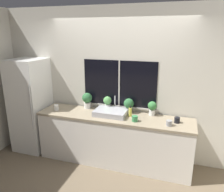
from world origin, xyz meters
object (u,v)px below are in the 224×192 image
(potted_plant_center_right, at_px, (129,104))
(mug_white, at_px, (56,107))
(potted_plant_far_right, at_px, (152,107))
(mug_grey, at_px, (169,123))
(potted_plant_far_left, at_px, (87,99))
(mug_green, at_px, (135,119))
(mug_black, at_px, (177,120))
(refrigerator, at_px, (32,105))
(soap_bottle, at_px, (130,112))
(sink, at_px, (111,112))
(potted_plant_center_left, at_px, (107,102))

(potted_plant_center_right, relative_size, mug_white, 2.53)
(potted_plant_center_right, bearing_deg, potted_plant_far_right, 0.00)
(potted_plant_center_right, distance_m, mug_grey, 0.81)
(potted_plant_far_left, distance_m, mug_green, 1.05)
(mug_black, bearing_deg, refrigerator, 179.48)
(soap_bottle, bearing_deg, sink, -174.11)
(refrigerator, height_order, soap_bottle, refrigerator)
(sink, relative_size, mug_black, 5.97)
(potted_plant_far_right, height_order, mug_green, potted_plant_far_right)
(potted_plant_far_right, xyz_separation_m, mug_black, (0.42, -0.20, -0.10))
(potted_plant_center_right, distance_m, mug_white, 1.33)
(mug_white, height_order, mug_black, mug_white)
(mug_white, bearing_deg, mug_black, 2.14)
(potted_plant_far_left, relative_size, mug_black, 3.21)
(mug_white, xyz_separation_m, mug_black, (2.12, 0.08, -0.01))
(soap_bottle, xyz_separation_m, mug_white, (-1.36, -0.13, -0.03))
(potted_plant_far_right, xyz_separation_m, mug_white, (-1.70, -0.28, -0.09))
(potted_plant_center_left, bearing_deg, mug_green, -30.85)
(soap_bottle, bearing_deg, potted_plant_far_left, 169.87)
(mug_white, bearing_deg, mug_grey, -2.12)
(potted_plant_center_left, relative_size, mug_grey, 2.90)
(refrigerator, xyz_separation_m, mug_black, (2.74, -0.02, 0.03))
(potted_plant_far_right, bearing_deg, sink, -164.45)
(potted_plant_center_right, bearing_deg, mug_green, -61.76)
(potted_plant_far_left, xyz_separation_m, potted_plant_far_right, (1.21, 0.00, -0.03))
(soap_bottle, xyz_separation_m, mug_green, (0.12, -0.19, -0.03))
(mug_grey, bearing_deg, mug_black, 54.03)
(soap_bottle, relative_size, mug_black, 2.04)
(potted_plant_center_right, bearing_deg, potted_plant_far_left, 180.00)
(refrigerator, height_order, mug_white, refrigerator)
(potted_plant_far_left, distance_m, mug_grey, 1.57)
(potted_plant_far_left, height_order, potted_plant_far_right, potted_plant_far_left)
(potted_plant_far_left, relative_size, potted_plant_center_right, 1.13)
(refrigerator, relative_size, sink, 3.25)
(potted_plant_far_right, distance_m, soap_bottle, 0.38)
(sink, xyz_separation_m, potted_plant_center_right, (0.27, 0.19, 0.11))
(potted_plant_far_right, relative_size, mug_black, 2.71)
(sink, height_order, potted_plant_far_right, sink)
(potted_plant_center_right, height_order, mug_white, potted_plant_center_right)
(sink, xyz_separation_m, soap_bottle, (0.33, 0.03, 0.03))
(potted_plant_far_left, bearing_deg, soap_bottle, -10.13)
(potted_plant_far_left, bearing_deg, mug_black, -7.07)
(refrigerator, height_order, potted_plant_center_left, refrigerator)
(potted_plant_center_right, relative_size, mug_green, 2.74)
(potted_plant_far_right, bearing_deg, mug_grey, -48.73)
(potted_plant_center_left, height_order, potted_plant_far_right, potted_plant_center_left)
(potted_plant_center_left, distance_m, mug_white, 0.94)
(potted_plant_far_right, distance_m, mug_green, 0.43)
(potted_plant_far_left, relative_size, mug_green, 3.09)
(soap_bottle, xyz_separation_m, mug_grey, (0.66, -0.20, -0.04))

